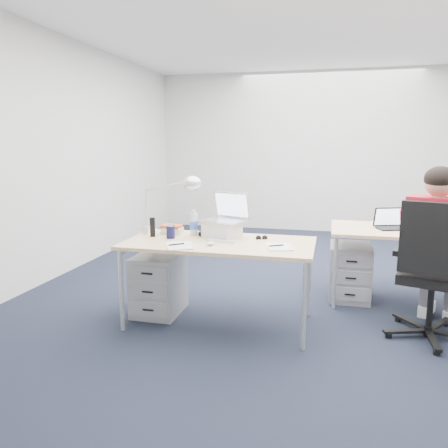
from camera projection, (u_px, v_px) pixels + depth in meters
The scene contains 23 objects.
floor at pixel (316, 295), 4.55m from camera, with size 7.00×7.00×0.00m, color black.
room at pixel (323, 127), 4.24m from camera, with size 6.02×7.02×2.80m.
desk_near at pixel (219, 247), 3.72m from camera, with size 1.60×0.80×0.73m.
desk_far at pixel (416, 235), 4.22m from camera, with size 1.60×0.80×0.73m.
office_chair at pixel (430, 300), 3.48m from camera, with size 0.90×0.90×1.13m.
seated_person at pixel (437, 251), 3.57m from camera, with size 0.62×0.83×1.37m.
drawer_pedestal_near at pixel (159, 284), 4.03m from camera, with size 0.40×0.50×0.55m, color #979A9C.
drawer_pedestal_far at pixel (350, 272), 4.42m from camera, with size 0.40×0.50×0.55m, color #979A9C.
silver_laptop at pixel (222, 216), 3.84m from camera, with size 0.37×0.29×0.39m, color silver, non-canonical shape.
wireless_keyboard at pixel (222, 241), 3.72m from camera, with size 0.26×0.11×0.01m, color white.
computer_mouse at pixel (211, 243), 3.57m from camera, with size 0.05×0.09×0.03m, color white.
headphones at pixel (210, 234), 3.91m from camera, with size 0.23×0.18×0.04m, color black, non-canonical shape.
can_koozie at pixel (171, 231), 3.83m from camera, with size 0.07×0.07×0.12m, color #12133A.
water_bottle at pixel (194, 222), 3.96m from camera, with size 0.07×0.07×0.23m, color silver.
bear_figurine at pixel (208, 229), 3.89m from camera, with size 0.08×0.06×0.14m, color #2E661B, non-canonical shape.
book_stack at pixel (172, 229), 4.02m from camera, with size 0.19×0.14×0.08m, color silver.
cordless_phone at pixel (153, 227), 3.89m from camera, with size 0.05×0.03×0.17m, color black.
papers_left at pixel (179, 246), 3.54m from camera, with size 0.20×0.28×0.01m, color #F7F990.
papers_right at pixel (278, 247), 3.50m from camera, with size 0.19×0.27×0.01m, color #F7F990.
sunglasses at pixel (262, 238), 3.79m from camera, with size 0.10×0.05×0.02m, color black, non-canonical shape.
desk_lamp at pixel (164, 204), 3.96m from camera, with size 0.50×0.18×0.56m, color silver, non-canonical shape.
dark_laptop at pixel (393, 218), 4.24m from camera, with size 0.29×0.28×0.21m, color black, non-canonical shape.
far_papers at pixel (385, 225), 4.43m from camera, with size 0.24×0.34×0.01m, color white.
Camera 1 is at (0.11, -4.44, 1.55)m, focal length 35.00 mm.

